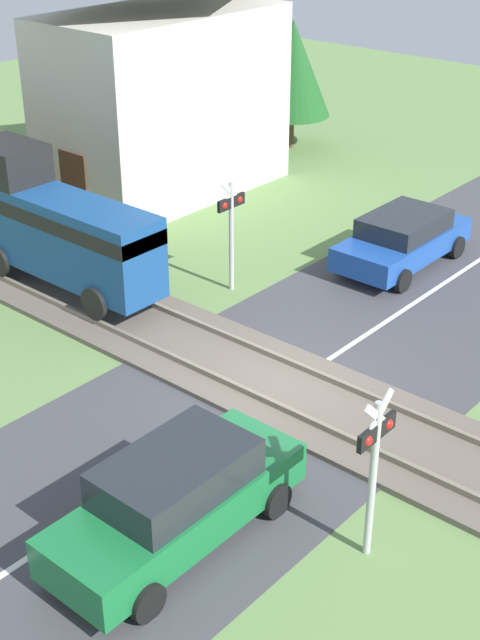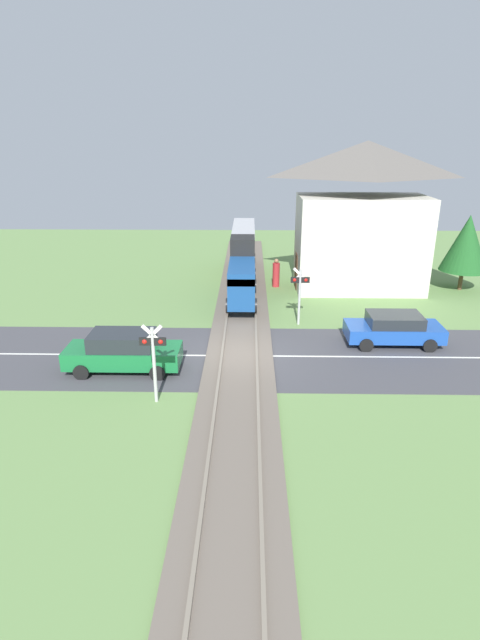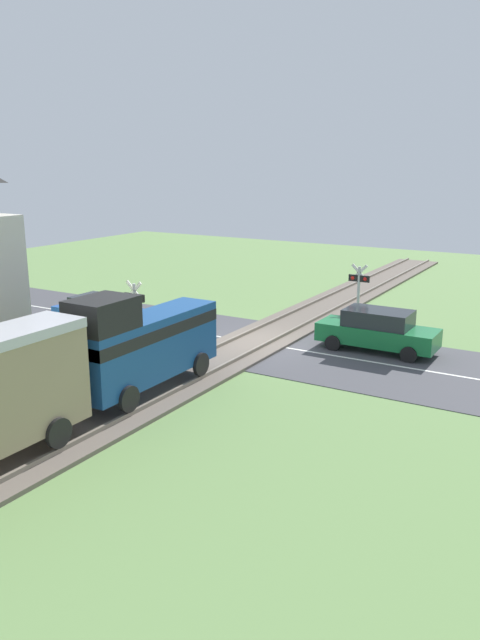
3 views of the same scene
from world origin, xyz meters
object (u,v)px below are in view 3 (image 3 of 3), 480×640
Objects in this scene: car_far_side at (101,312)px; pedestrian_by_station at (2,398)px; crossing_signal_west_approach at (359,288)px; car_near_crossing at (378,330)px; crossing_signal_east_approach at (135,308)px; train at (55,371)px.

pedestrian_by_station is at bearing 117.90° from car_far_side.
car_far_side is at bearing 28.88° from crossing_signal_west_approach.
car_near_crossing is 1.07× the size of car_far_side.
car_near_crossing is at bearing -165.68° from car_far_side.
crossing_signal_west_approach reaches higher than car_near_crossing.
crossing_signal_east_approach is at bearing -83.07° from pedestrian_by_station.
train is at bearing 113.63° from crossing_signal_east_approach.
car_far_side is 4.76m from crossing_signal_east_approach.
car_near_crossing reaches higher than car_far_side.
car_near_crossing is at bearing 124.97° from crossing_signal_west_approach.
train is at bearing -176.67° from pedestrian_by_station.
car_near_crossing is 3.12m from crossing_signal_west_approach.
car_near_crossing is at bearing -111.01° from train.
car_near_crossing is (-4.51, -11.74, -1.03)m from train.
train is 14.43m from crossing_signal_west_approach.
crossing_signal_east_approach is (-3.96, 2.41, 1.11)m from car_far_side.
pedestrian_by_station is (4.84, 14.27, -1.06)m from crossing_signal_west_approach.
car_near_crossing is 9.10m from crossing_signal_east_approach.
pedestrian_by_station is at bearing 3.33° from train.
car_far_side is 2.39× the size of pedestrian_by_station.
car_near_crossing is 13.54m from pedestrian_by_station.
train is 2.82× the size of car_near_crossing.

